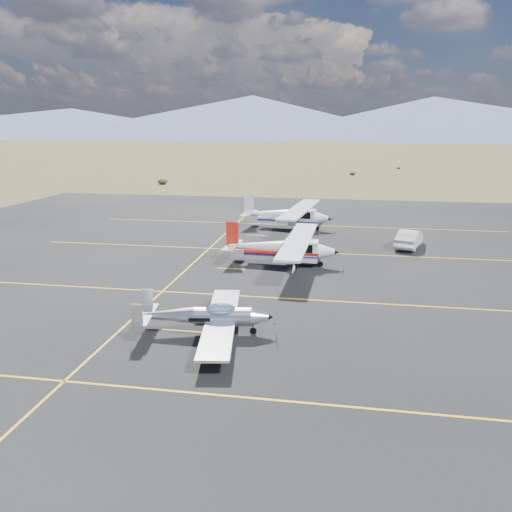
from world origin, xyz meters
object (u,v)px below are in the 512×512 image
(aircraft_low_wing, at_px, (207,316))
(aircraft_cessna, at_px, (282,247))
(sedan, at_px, (409,239))
(aircraft_plain, at_px, (287,215))

(aircraft_low_wing, height_order, aircraft_cessna, aircraft_cessna)
(aircraft_cessna, bearing_deg, sedan, 38.02)
(aircraft_plain, xyz_separation_m, sedan, (10.62, -5.88, -0.66))
(aircraft_low_wing, xyz_separation_m, aircraft_cessna, (2.04, 12.74, 0.41))
(aircraft_low_wing, distance_m, sedan, 22.91)
(aircraft_low_wing, xyz_separation_m, aircraft_plain, (1.03, 25.61, 0.50))
(aircraft_plain, bearing_deg, sedan, -22.28)
(aircraft_low_wing, relative_size, sedan, 1.97)
(aircraft_cessna, height_order, sedan, aircraft_cessna)
(aircraft_plain, distance_m, sedan, 12.15)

